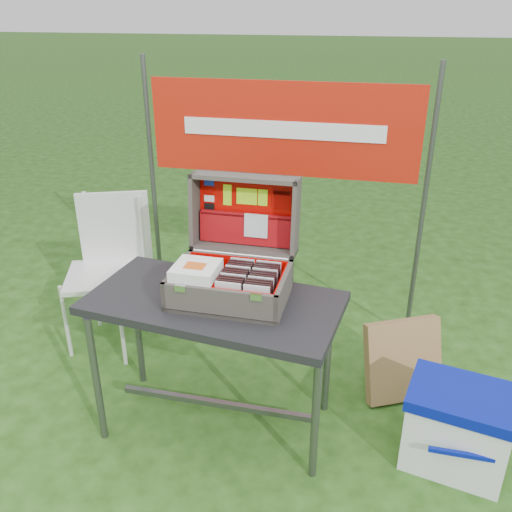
% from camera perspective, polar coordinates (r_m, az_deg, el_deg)
% --- Properties ---
extents(ground, '(80.00, 80.00, 0.00)m').
position_cam_1_polar(ground, '(2.89, -2.07, -17.75)').
color(ground, '#1D400F').
rests_on(ground, ground).
extents(table, '(1.22, 0.71, 0.73)m').
position_cam_1_polar(table, '(2.71, -4.23, -11.27)').
color(table, '#262629').
rests_on(table, ground).
extents(table_top, '(1.22, 0.71, 0.04)m').
position_cam_1_polar(table_top, '(2.52, -4.47, -4.95)').
color(table_top, '#262629').
rests_on(table_top, ground).
extents(table_leg_fl, '(0.04, 0.04, 0.69)m').
position_cam_1_polar(table_leg_fl, '(2.74, -16.45, -12.46)').
color(table_leg_fl, '#59595B').
rests_on(table_leg_fl, ground).
extents(table_leg_fr, '(0.04, 0.04, 0.69)m').
position_cam_1_polar(table_leg_fr, '(2.46, 6.27, -16.37)').
color(table_leg_fr, '#59595B').
rests_on(table_leg_fr, ground).
extents(table_leg_bl, '(0.04, 0.04, 0.69)m').
position_cam_1_polar(table_leg_bl, '(3.07, -12.33, -7.53)').
color(table_leg_bl, '#59595B').
rests_on(table_leg_bl, ground).
extents(table_leg_br, '(0.04, 0.04, 0.69)m').
position_cam_1_polar(table_leg_br, '(2.82, 7.56, -10.29)').
color(table_leg_br, '#59595B').
rests_on(table_leg_br, ground).
extents(table_brace, '(1.01, 0.03, 0.03)m').
position_cam_1_polar(table_brace, '(2.86, -4.07, -15.22)').
color(table_brace, '#59595B').
rests_on(table_brace, ground).
extents(suitcase, '(0.52, 0.53, 0.51)m').
position_cam_1_polar(suitcase, '(2.45, -2.46, 1.33)').
color(suitcase, '#48443E').
rests_on(suitcase, table).
extents(suitcase_base_bottom, '(0.52, 0.37, 0.02)m').
position_cam_1_polar(suitcase_base_bottom, '(2.51, -2.73, -4.29)').
color(suitcase_base_bottom, '#48443E').
rests_on(suitcase_base_bottom, table_top).
extents(suitcase_base_wall_front, '(0.52, 0.02, 0.14)m').
position_cam_1_polar(suitcase_base_wall_front, '(2.33, -3.95, -5.06)').
color(suitcase_base_wall_front, '#48443E').
rests_on(suitcase_base_wall_front, table_top).
extents(suitcase_base_wall_back, '(0.52, 0.02, 0.14)m').
position_cam_1_polar(suitcase_base_wall_back, '(2.63, -1.70, -1.34)').
color(suitcase_base_wall_back, '#48443E').
rests_on(suitcase_base_wall_back, table_top).
extents(suitcase_base_wall_left, '(0.02, 0.37, 0.14)m').
position_cam_1_polar(suitcase_base_wall_left, '(2.55, -8.18, -2.45)').
color(suitcase_base_wall_left, '#48443E').
rests_on(suitcase_base_wall_left, table_top).
extents(suitcase_base_wall_right, '(0.02, 0.37, 0.14)m').
position_cam_1_polar(suitcase_base_wall_right, '(2.43, 2.95, -3.73)').
color(suitcase_base_wall_right, '#48443E').
rests_on(suitcase_base_wall_right, table_top).
extents(suitcase_liner_floor, '(0.48, 0.33, 0.01)m').
position_cam_1_polar(suitcase_liner_floor, '(2.50, -2.73, -4.03)').
color(suitcase_liner_floor, '#D40500').
rests_on(suitcase_liner_floor, suitcase_base_bottom).
extents(suitcase_latch_left, '(0.05, 0.01, 0.03)m').
position_cam_1_polar(suitcase_latch_left, '(2.35, -7.99, -3.40)').
color(suitcase_latch_left, silver).
rests_on(suitcase_latch_left, suitcase_base_wall_front).
extents(suitcase_latch_right, '(0.05, 0.01, 0.03)m').
position_cam_1_polar(suitcase_latch_right, '(2.26, 0.02, -4.37)').
color(suitcase_latch_right, silver).
rests_on(suitcase_latch_right, suitcase_base_wall_front).
extents(suitcase_hinge, '(0.47, 0.02, 0.02)m').
position_cam_1_polar(suitcase_hinge, '(2.61, -1.66, 0.13)').
color(suitcase_hinge, silver).
rests_on(suitcase_hinge, suitcase_base_wall_back).
extents(suitcase_lid_back, '(0.52, 0.05, 0.37)m').
position_cam_1_polar(suitcase_lid_back, '(2.67, -0.90, 4.80)').
color(suitcase_lid_back, '#48443E').
rests_on(suitcase_lid_back, suitcase_base_wall_back).
extents(suitcase_lid_rim_far, '(0.52, 0.14, 0.03)m').
position_cam_1_polar(suitcase_lid_rim_far, '(2.58, -1.17, 8.26)').
color(suitcase_lid_rim_far, '#48443E').
rests_on(suitcase_lid_rim_far, suitcase_lid_back).
extents(suitcase_lid_rim_near, '(0.52, 0.14, 0.03)m').
position_cam_1_polar(suitcase_lid_rim_near, '(2.67, -1.27, 0.83)').
color(suitcase_lid_rim_near, '#48443E').
rests_on(suitcase_lid_rim_near, suitcase_lid_back).
extents(suitcase_lid_rim_left, '(0.02, 0.17, 0.38)m').
position_cam_1_polar(suitcase_lid_rim_left, '(2.69, -6.42, 4.88)').
color(suitcase_lid_rim_left, '#48443E').
rests_on(suitcase_lid_rim_left, suitcase_lid_back).
extents(suitcase_lid_rim_right, '(0.02, 0.17, 0.38)m').
position_cam_1_polar(suitcase_lid_rim_right, '(2.57, 4.21, 4.01)').
color(suitcase_lid_rim_right, '#48443E').
rests_on(suitcase_lid_rim_right, suitcase_lid_back).
extents(suitcase_lid_liner, '(0.48, 0.04, 0.33)m').
position_cam_1_polar(suitcase_lid_liner, '(2.66, -0.97, 4.73)').
color(suitcase_lid_liner, '#D40500').
rests_on(suitcase_lid_liner, suitcase_lid_back).
extents(suitcase_liner_wall_front, '(0.48, 0.01, 0.12)m').
position_cam_1_polar(suitcase_liner_wall_front, '(2.34, -3.86, -4.68)').
color(suitcase_liner_wall_front, '#D40500').
rests_on(suitcase_liner_wall_front, suitcase_base_bottom).
extents(suitcase_liner_wall_back, '(0.48, 0.01, 0.12)m').
position_cam_1_polar(suitcase_liner_wall_back, '(2.62, -1.78, -1.26)').
color(suitcase_liner_wall_back, '#D40500').
rests_on(suitcase_liner_wall_back, suitcase_base_bottom).
extents(suitcase_liner_wall_left, '(0.01, 0.33, 0.12)m').
position_cam_1_polar(suitcase_liner_wall_left, '(2.55, -7.91, -2.27)').
color(suitcase_liner_wall_left, '#D40500').
rests_on(suitcase_liner_wall_left, suitcase_base_bottom).
extents(suitcase_liner_wall_right, '(0.01, 0.33, 0.12)m').
position_cam_1_polar(suitcase_liner_wall_right, '(2.43, 2.65, -3.48)').
color(suitcase_liner_wall_right, '#D40500').
rests_on(suitcase_liner_wall_right, suitcase_base_bottom).
extents(suitcase_lid_pocket, '(0.46, 0.05, 0.15)m').
position_cam_1_polar(suitcase_lid_pocket, '(2.67, -1.10, 2.84)').
color(suitcase_lid_pocket, maroon).
rests_on(suitcase_lid_pocket, suitcase_lid_liner).
extents(suitcase_pocket_edge, '(0.45, 0.02, 0.02)m').
position_cam_1_polar(suitcase_pocket_edge, '(2.64, -1.11, 4.35)').
color(suitcase_pocket_edge, maroon).
rests_on(suitcase_pocket_edge, suitcase_lid_pocket).
extents(suitcase_pocket_cd, '(0.12, 0.02, 0.12)m').
position_cam_1_polar(suitcase_pocket_cd, '(2.63, -0.01, 3.20)').
color(suitcase_pocket_cd, silver).
rests_on(suitcase_pocket_cd, suitcase_lid_pocket).
extents(lid_sticker_cc_a, '(0.05, 0.01, 0.03)m').
position_cam_1_polar(lid_sticker_cc_a, '(2.68, -4.96, 7.72)').
color(lid_sticker_cc_a, '#1933B2').
rests_on(lid_sticker_cc_a, suitcase_lid_liner).
extents(lid_sticker_cc_b, '(0.05, 0.01, 0.03)m').
position_cam_1_polar(lid_sticker_cc_b, '(2.69, -4.96, 6.88)').
color(lid_sticker_cc_b, '#A60400').
rests_on(lid_sticker_cc_b, suitcase_lid_liner).
extents(lid_sticker_cc_c, '(0.05, 0.01, 0.03)m').
position_cam_1_polar(lid_sticker_cc_c, '(2.69, -4.95, 6.05)').
color(lid_sticker_cc_c, white).
rests_on(lid_sticker_cc_c, suitcase_lid_liner).
extents(lid_sticker_cc_d, '(0.05, 0.01, 0.03)m').
position_cam_1_polar(lid_sticker_cc_d, '(2.70, -4.94, 5.23)').
color(lid_sticker_cc_d, black).
rests_on(lid_sticker_cc_d, suitcase_lid_liner).
extents(lid_card_neon_tall, '(0.04, 0.01, 0.10)m').
position_cam_1_polar(lid_card_neon_tall, '(2.66, -3.03, 6.44)').
color(lid_card_neon_tall, '#AAEC17').
rests_on(lid_card_neon_tall, suitcase_lid_liner).
extents(lid_card_neon_main, '(0.10, 0.01, 0.08)m').
position_cam_1_polar(lid_card_neon_main, '(2.64, -0.98, 6.29)').
color(lid_card_neon_main, '#AAEC17').
rests_on(lid_card_neon_main, suitcase_lid_liner).
extents(lid_card_neon_small, '(0.05, 0.01, 0.08)m').
position_cam_1_polar(lid_card_neon_small, '(2.62, 0.71, 6.16)').
color(lid_card_neon_small, '#AAEC17').
rests_on(lid_card_neon_small, suitcase_lid_liner).
extents(lid_sticker_band, '(0.09, 0.01, 0.09)m').
position_cam_1_polar(lid_sticker_band, '(2.60, 2.73, 6.00)').
color(lid_sticker_band, '#A60400').
rests_on(lid_sticker_band, suitcase_lid_liner).
extents(lid_sticker_band_bar, '(0.08, 0.00, 0.02)m').
position_cam_1_polar(lid_sticker_band_bar, '(2.59, 2.75, 6.65)').
color(lid_sticker_band_bar, black).
rests_on(lid_sticker_band_bar, suitcase_lid_liner).
extents(cd_left_0, '(0.12, 0.01, 0.13)m').
position_cam_1_polar(cd_left_0, '(2.34, -2.95, -4.25)').
color(cd_left_0, silver).
rests_on(cd_left_0, suitcase_liner_floor).
extents(cd_left_1, '(0.12, 0.01, 0.13)m').
position_cam_1_polar(cd_left_1, '(2.36, -2.81, -4.02)').
color(cd_left_1, black).
rests_on(cd_left_1, suitcase_liner_floor).
extents(cd_left_2, '(0.12, 0.01, 0.13)m').
position_cam_1_polar(cd_left_2, '(2.38, -2.67, -3.79)').
color(cd_left_2, black).
rests_on(cd_left_2, suitcase_liner_floor).
extents(cd_left_3, '(0.12, 0.01, 0.13)m').
position_cam_1_polar(cd_left_3, '(2.39, -2.54, -3.56)').
color(cd_left_3, black).
rests_on(cd_left_3, suitcase_liner_floor).
extents(cd_left_4, '(0.12, 0.01, 0.13)m').
position_cam_1_polar(cd_left_4, '(2.41, -2.41, -3.33)').
color(cd_left_4, silver).
rests_on(cd_left_4, suitcase_liner_floor).
extents(cd_left_5, '(0.12, 0.01, 0.13)m').
position_cam_1_polar(cd_left_5, '(2.43, -2.28, -3.11)').
color(cd_left_5, black).
rests_on(cd_left_5, suitcase_liner_floor).
extents(cd_left_6, '(0.12, 0.01, 0.13)m').
position_cam_1_polar(cd_left_6, '(2.45, -2.15, -2.89)').
color(cd_left_6, black).
rests_on(cd_left_6, suitcase_liner_floor).
extents(cd_left_7, '(0.12, 0.01, 0.13)m').
position_cam_1_polar(cd_left_7, '(2.46, -2.02, -2.68)').
color(cd_left_7, black).
rests_on(cd_left_7, suitcase_liner_floor).
extents(cd_left_8, '(0.12, 0.01, 0.13)m').
position_cam_1_polar(cd_left_8, '(2.48, -1.89, -2.46)').
color(cd_left_8, silver).
rests_on(cd_left_8, suitcase_liner_floor).
extents(cd_left_9, '(0.12, 0.01, 0.13)m').
position_cam_1_polar(cd_left_9, '(2.50, -1.77, -2.25)').
color(cd_left_9, black).
rests_on(cd_left_9, suitcase_liner_floor).
extents(cd_left_10, '(0.12, 0.01, 0.13)m').
position_cam_1_polar(cd_left_10, '(2.52, -1.65, -2.05)').
color(cd_left_10, black).
rests_on(cd_left_10, suitcase_liner_floor).
extents(cd_left_11, '(0.12, 0.01, 0.13)m').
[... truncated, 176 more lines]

